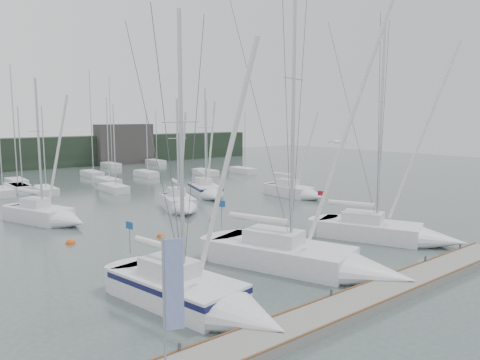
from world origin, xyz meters
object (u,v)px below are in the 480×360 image
sailboat_near_center (323,262)px  sailboat_near_right (400,234)px  sailboat_mid_e (299,193)px  buoy_a (161,237)px  sailboat_mid_b (52,217)px  sailboat_mid_d (209,192)px  dock_banner (171,292)px  buoy_c (71,244)px  sailboat_near_left (205,299)px  sailboat_mid_c (181,205)px  buoy_b (212,221)px

sailboat_near_center → sailboat_near_right: bearing=-13.2°
sailboat_mid_e → buoy_a: bearing=-167.4°
sailboat_mid_b → sailboat_mid_d: bearing=-13.3°
sailboat_mid_e → sailboat_mid_b: bearing=168.6°
dock_banner → buoy_c: bearing=100.9°
buoy_a → buoy_c: buoy_c is taller
sailboat_mid_e → buoy_a: 19.83m
sailboat_mid_b → dock_banner: 25.66m
sailboat_near_right → sailboat_mid_e: (7.23, 16.39, -0.03)m
sailboat_near_left → sailboat_mid_c: 21.98m
buoy_a → dock_banner: bearing=-118.1°
buoy_b → buoy_c: size_ratio=0.84×
sailboat_near_left → sailboat_mid_b: 21.46m
dock_banner → sailboat_mid_d: bearing=73.6°
sailboat_near_right → buoy_a: (-11.94, 11.35, -0.55)m
sailboat_near_center → sailboat_mid_c: sailboat_near_center is taller
sailboat_near_right → sailboat_mid_d: bearing=66.7°
buoy_b → sailboat_mid_d: bearing=56.6°
buoy_c → sailboat_near_center: bearing=-59.3°
sailboat_near_center → buoy_b: 14.45m
buoy_c → sailboat_mid_e: bearing=6.5°
sailboat_near_right → sailboat_mid_e: sailboat_near_right is taller
sailboat_mid_d → sailboat_mid_e: bearing=-21.8°
sailboat_near_right → buoy_c: size_ratio=24.55×
sailboat_mid_e → sailboat_near_left: bearing=-146.0°
buoy_a → buoy_b: size_ratio=1.02×
dock_banner → buoy_a: bearing=82.4°
sailboat_near_left → buoy_a: bearing=58.3°
sailboat_mid_d → dock_banner: 34.46m
buoy_c → sailboat_near_left: bearing=-87.3°
sailboat_near_left → dock_banner: bearing=-146.0°
sailboat_near_right → sailboat_near_left: bearing=160.8°
buoy_b → dock_banner: bearing=-128.6°
buoy_a → sailboat_near_left: bearing=-111.2°
sailboat_near_right → buoy_b: sailboat_near_right is taller
sailboat_mid_b → buoy_b: size_ratio=22.42×
sailboat_near_center → sailboat_mid_e: 23.67m
sailboat_mid_b → sailboat_mid_e: (23.85, -3.88, -0.05)m
sailboat_mid_c → sailboat_mid_d: bearing=54.1°
buoy_b → sailboat_near_left: bearing=-126.6°
sailboat_near_center → buoy_b: bearing=59.7°
sailboat_mid_d → sailboat_mid_e: sailboat_mid_d is taller
sailboat_near_center → sailboat_mid_d: (8.87, 23.49, -0.02)m
sailboat_mid_d → sailboat_mid_b: bearing=-153.8°
sailboat_near_center → sailboat_near_left: bearing=162.2°
sailboat_mid_e → buoy_c: bearing=-175.7°
dock_banner → sailboat_near_right: bearing=34.0°
buoy_a → dock_banner: size_ratio=0.12×
sailboat_near_right → sailboat_near_center: bearing=163.0°
sailboat_near_left → sailboat_near_right: (16.81, 1.18, -0.05)m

